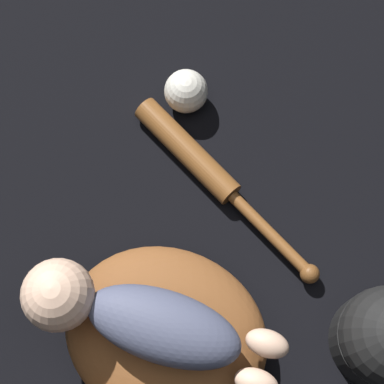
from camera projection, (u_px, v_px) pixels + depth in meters
The scene contains 5 objects.
ground_plane at pixel (186, 351), 1.03m from camera, with size 6.00×6.00×0.00m, color black.
baseball_glove at pixel (159, 349), 0.98m from camera, with size 0.38×0.37×0.10m.
baby_figure at pixel (131, 319), 0.90m from camera, with size 0.38×0.21×0.11m.
baseball_bat at pixel (205, 168), 1.11m from camera, with size 0.42×0.11×0.05m.
baseball at pixel (186, 91), 1.14m from camera, with size 0.08×0.08×0.08m.
Camera 1 is at (-0.06, 0.06, 1.06)m, focal length 60.00 mm.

